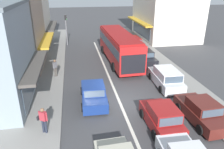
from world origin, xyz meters
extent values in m
plane|color=#3F3F42|center=(0.00, 0.00, 0.00)|extent=(140.00, 140.00, 0.00)
cube|color=silver|center=(0.00, 4.00, 0.00)|extent=(0.20, 28.00, 0.01)
cube|color=gray|center=(-6.80, 6.00, 0.07)|extent=(5.20, 44.00, 0.14)
cube|color=gray|center=(6.20, 6.00, 0.06)|extent=(2.80, 44.00, 0.12)
cube|color=#4C4742|center=(-5.97, 1.57, 2.70)|extent=(1.10, 7.03, 0.20)
cube|color=#425160|center=(-6.39, 1.57, 1.40)|extent=(0.06, 6.11, 1.80)
cube|color=gray|center=(-10.20, 9.36, 3.77)|extent=(7.74, 7.57, 7.54)
cube|color=gold|center=(-5.88, 9.36, 2.70)|extent=(1.10, 6.96, 0.20)
cube|color=#425160|center=(-6.30, 9.36, 1.40)|extent=(0.06, 6.05, 1.80)
cube|color=silver|center=(-10.20, 17.58, 3.74)|extent=(7.67, 8.58, 7.48)
cube|color=#4C4742|center=(-5.92, 17.58, 2.70)|extent=(1.10, 7.90, 0.20)
cube|color=#425160|center=(-6.34, 17.58, 1.40)|extent=(0.06, 6.87, 1.80)
cube|color=silver|center=(11.50, 19.25, 4.20)|extent=(7.73, 10.75, 8.41)
cube|color=gold|center=(7.19, 19.25, 2.70)|extent=(1.10, 9.89, 0.20)
cube|color=#425160|center=(7.61, 19.25, 1.40)|extent=(0.06, 8.60, 1.80)
cube|color=red|center=(1.85, 8.98, 1.76)|extent=(2.83, 10.87, 2.70)
cube|color=#425160|center=(1.85, 8.98, 2.16)|extent=(2.85, 10.44, 0.90)
cube|color=black|center=(2.02, 3.55, 1.56)|extent=(2.25, 0.13, 1.76)
cube|color=maroon|center=(1.85, 8.98, 3.17)|extent=(2.68, 10.00, 0.12)
cylinder|color=black|center=(0.50, 12.29, 0.48)|extent=(0.29, 0.97, 0.96)
cylinder|color=black|center=(3.00, 12.37, 0.48)|extent=(0.29, 0.97, 0.96)
cylinder|color=black|center=(0.69, 5.98, 0.48)|extent=(0.29, 0.97, 0.96)
cylinder|color=black|center=(3.19, 6.05, 0.48)|extent=(0.29, 0.97, 0.96)
cube|color=#425160|center=(1.61, -6.57, 1.17)|extent=(1.44, 0.11, 0.51)
cube|color=maroon|center=(1.86, -3.45, 0.52)|extent=(1.68, 3.72, 0.76)
cube|color=maroon|center=(1.86, -3.75, 1.22)|extent=(1.54, 1.92, 0.64)
cube|color=#425160|center=(1.85, -2.78, 1.22)|extent=(1.40, 0.08, 0.54)
cube|color=#425160|center=(1.87, -4.72, 1.22)|extent=(1.37, 0.08, 0.51)
cylinder|color=black|center=(1.02, -2.35, 0.31)|extent=(0.19, 0.62, 0.62)
cylinder|color=black|center=(2.66, -2.33, 0.31)|extent=(0.19, 0.62, 0.62)
cylinder|color=black|center=(1.05, -4.57, 0.31)|extent=(0.19, 0.62, 0.62)
cylinder|color=black|center=(2.69, -4.55, 0.31)|extent=(0.19, 0.62, 0.62)
cube|color=#425160|center=(-1.58, -6.27, 1.22)|extent=(1.40, 0.11, 0.54)
cube|color=navy|center=(-1.89, 0.37, 0.51)|extent=(1.84, 4.25, 0.72)
cube|color=navy|center=(-1.89, 0.27, 1.17)|extent=(1.61, 1.85, 0.60)
cube|color=#425160|center=(-1.86, 1.19, 1.17)|extent=(1.44, 0.10, 0.51)
cube|color=#425160|center=(-1.92, -0.65, 1.17)|extent=(1.41, 0.10, 0.48)
cylinder|color=black|center=(-2.71, 1.65, 0.31)|extent=(0.20, 0.63, 0.62)
cylinder|color=black|center=(-0.99, 1.60, 0.31)|extent=(0.20, 0.63, 0.62)
cylinder|color=black|center=(-2.78, -0.87, 0.31)|extent=(0.20, 0.63, 0.62)
cylinder|color=black|center=(-1.06, -0.92, 0.31)|extent=(0.20, 0.63, 0.62)
cube|color=#561E19|center=(4.64, -3.28, 0.51)|extent=(1.88, 4.26, 0.72)
cube|color=#561E19|center=(4.64, -3.38, 1.17)|extent=(1.63, 1.86, 0.60)
cube|color=#425160|center=(4.61, -2.46, 1.17)|extent=(1.44, 0.12, 0.51)
cube|color=#425160|center=(4.68, -4.30, 1.17)|extent=(1.41, 0.11, 0.48)
cylinder|color=black|center=(3.73, -2.06, 0.31)|extent=(0.20, 0.63, 0.62)
cylinder|color=black|center=(5.45, -1.99, 0.31)|extent=(0.20, 0.63, 0.62)
cylinder|color=black|center=(3.83, -4.58, 0.31)|extent=(0.20, 0.63, 0.62)
cube|color=silver|center=(4.49, 2.10, 0.52)|extent=(1.89, 4.55, 0.76)
cube|color=silver|center=(4.48, 1.75, 1.24)|extent=(1.71, 2.65, 0.68)
cube|color=#425160|center=(4.51, 3.06, 1.24)|extent=(1.51, 0.10, 0.58)
cube|color=#425160|center=(4.44, 0.43, 1.24)|extent=(1.48, 0.10, 0.54)
cylinder|color=black|center=(3.64, 3.47, 0.31)|extent=(0.20, 0.62, 0.62)
cylinder|color=black|center=(5.40, 3.42, 0.31)|extent=(0.20, 0.62, 0.62)
cylinder|color=black|center=(3.57, 0.77, 0.31)|extent=(0.20, 0.62, 0.62)
cylinder|color=black|center=(5.33, 0.72, 0.31)|extent=(0.20, 0.62, 0.62)
cube|color=black|center=(4.49, 7.96, 0.51)|extent=(1.82, 4.24, 0.72)
cube|color=black|center=(4.49, 7.86, 1.17)|extent=(1.60, 1.84, 0.60)
cube|color=#425160|center=(4.47, 8.78, 1.17)|extent=(1.44, 0.09, 0.51)
cube|color=#425160|center=(4.51, 6.94, 1.17)|extent=(1.41, 0.09, 0.48)
cylinder|color=black|center=(3.60, 9.20, 0.31)|extent=(0.19, 0.62, 0.62)
cylinder|color=black|center=(5.32, 9.24, 0.31)|extent=(0.19, 0.62, 0.62)
cylinder|color=black|center=(3.66, 6.68, 0.31)|extent=(0.19, 0.62, 0.62)
cylinder|color=black|center=(5.38, 6.72, 0.31)|extent=(0.19, 0.62, 0.62)
cube|color=maroon|center=(4.77, 14.00, 0.52)|extent=(1.88, 4.55, 0.76)
cube|color=maroon|center=(4.78, 13.65, 1.24)|extent=(1.71, 2.64, 0.68)
cube|color=#425160|center=(4.74, 14.97, 1.24)|extent=(1.51, 0.10, 0.58)
cube|color=#425160|center=(4.82, 12.33, 1.24)|extent=(1.48, 0.10, 0.54)
cylinder|color=black|center=(3.85, 15.33, 0.31)|extent=(0.20, 0.62, 0.62)
cylinder|color=black|center=(5.61, 15.37, 0.31)|extent=(0.20, 0.62, 0.62)
cylinder|color=black|center=(3.93, 12.63, 0.31)|extent=(0.20, 0.62, 0.62)
cylinder|color=black|center=(5.69, 12.68, 0.31)|extent=(0.20, 0.62, 0.62)
cylinder|color=gray|center=(-3.95, 17.16, 2.10)|extent=(0.12, 0.12, 4.20)
cube|color=black|center=(-3.95, 17.16, 3.85)|extent=(0.24, 0.24, 0.68)
sphere|color=black|center=(-3.81, 17.16, 4.08)|extent=(0.13, 0.13, 0.13)
sphere|color=black|center=(-3.81, 17.16, 3.86)|extent=(0.13, 0.13, 0.13)
sphere|color=green|center=(-3.81, 17.16, 3.64)|extent=(0.13, 0.13, 0.13)
cylinder|color=#232838|center=(-5.01, -3.00, 0.56)|extent=(0.14, 0.14, 0.84)
cylinder|color=#232838|center=(-5.17, -2.91, 0.56)|extent=(0.14, 0.14, 0.84)
cube|color=#A82D38|center=(-5.09, -2.96, 1.26)|extent=(0.42, 0.37, 0.56)
sphere|color=brown|center=(-5.09, -2.96, 1.66)|extent=(0.22, 0.22, 0.22)
cylinder|color=#A82D38|center=(-4.88, -3.08, 1.26)|extent=(0.09, 0.09, 0.54)
cylinder|color=#A82D38|center=(-5.30, -2.84, 1.26)|extent=(0.09, 0.09, 0.54)
cube|color=black|center=(-5.37, -2.82, 1.08)|extent=(0.21, 0.26, 0.22)
cylinder|color=#4C4742|center=(-4.85, 5.55, 0.56)|extent=(0.14, 0.14, 0.84)
cylinder|color=#4C4742|center=(-4.96, 5.41, 0.56)|extent=(0.14, 0.14, 0.84)
cube|color=slate|center=(-4.90, 5.48, 1.26)|extent=(0.39, 0.42, 0.56)
sphere|color=brown|center=(-4.90, 5.48, 1.66)|extent=(0.22, 0.22, 0.22)
cylinder|color=slate|center=(-4.75, 5.67, 1.26)|extent=(0.09, 0.09, 0.54)
cylinder|color=slate|center=(-5.05, 5.29, 1.26)|extent=(0.09, 0.09, 0.54)
camera|label=1|loc=(-3.11, -13.98, 8.23)|focal=35.00mm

